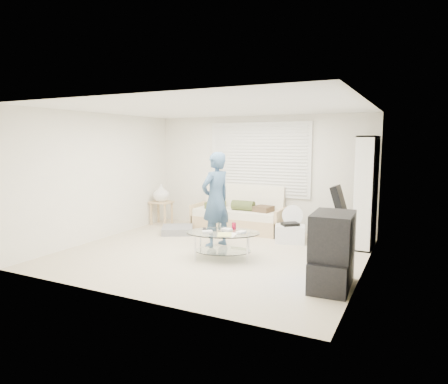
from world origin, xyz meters
The scene contains 13 objects.
ground centered at (0.00, 0.00, 0.00)m, with size 5.00×5.00×0.00m, color #C5B499.
room_shell centered at (0.00, 0.48, 1.63)m, with size 5.02×4.52×2.51m.
window_blinds centered at (0.00, 2.20, 1.55)m, with size 2.32×0.08×1.62m.
futon_sofa centered at (-0.33, 1.87, 0.32)m, with size 2.02×0.82×0.99m.
grey_floor_pillow centered at (-1.39, 1.02, 0.07)m, with size 0.64×0.64×0.14m, color slate.
side_table centered at (-2.22, 1.63, 0.71)m, with size 0.48×0.39×0.96m.
bookshelf centered at (2.32, 1.63, 1.02)m, with size 0.32×0.86×2.05m.
guitar_case centered at (1.94, 1.50, 0.50)m, with size 0.47×0.42×1.11m.
floor_fan centered at (0.97, 1.63, 0.40)m, with size 0.43×0.28×0.69m.
storage_bin centered at (1.00, 1.32, 0.18)m, with size 0.64×0.53×0.39m.
tv_unit centered at (2.20, -0.73, 0.49)m, with size 0.55×0.95×1.01m.
coffee_table centered at (0.31, -0.21, 0.37)m, with size 1.41×1.15×0.57m.
standing_person centered at (-0.16, 0.45, 0.88)m, with size 0.64×0.42×1.76m, color navy.
Camera 1 is at (3.20, -6.01, 1.95)m, focal length 32.00 mm.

